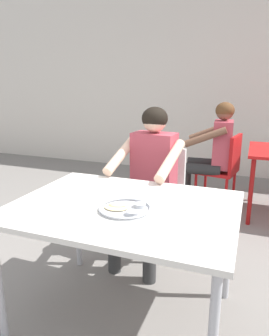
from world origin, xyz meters
TOP-DOWN VIEW (x-y plane):
  - ground_plane at (0.00, 0.00)m, footprint 12.00×12.00m
  - back_wall at (0.00, 3.61)m, footprint 12.00×0.12m
  - table_foreground at (-0.03, 0.01)m, footprint 1.26×0.96m
  - thali_tray at (0.01, -0.06)m, footprint 0.29×0.29m
  - chair_foreground at (-0.10, 0.96)m, footprint 0.44×0.47m
  - diner_foreground at (-0.11, 0.74)m, footprint 0.53×0.58m
  - chair_red_left at (0.34, 2.10)m, footprint 0.50×0.51m
  - patron_background at (0.22, 2.08)m, footprint 0.57×0.51m

SIDE VIEW (x-z plane):
  - ground_plane at x=0.00m, z-range -0.05..0.00m
  - chair_red_left at x=0.34m, z-range 0.07..0.94m
  - chair_foreground at x=-0.10m, z-range 0.07..0.96m
  - table_foreground at x=-0.03m, z-range 0.31..1.07m
  - patron_background at x=0.22m, z-range 0.12..1.34m
  - diner_foreground at x=-0.11m, z-range 0.12..1.37m
  - thali_tray at x=0.01m, z-range 0.75..0.78m
  - back_wall at x=0.00m, z-range 0.00..3.40m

